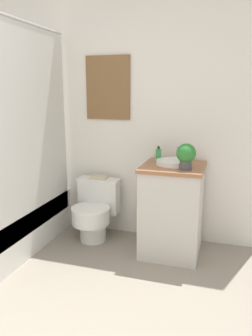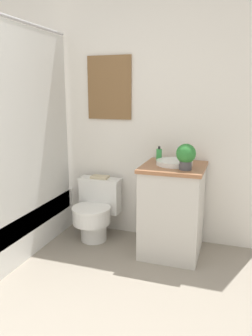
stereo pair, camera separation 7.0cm
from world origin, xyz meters
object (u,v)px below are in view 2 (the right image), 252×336
sink (174,163)px  book_on_tank (100,177)px  toilet (96,210)px  soap_bottle (159,155)px  potted_plant (186,155)px

sink → book_on_tank: bearing=168.9°
toilet → book_on_tank: (-0.00, 0.12, 0.31)m
toilet → soap_bottle: size_ratio=4.22×
sink → book_on_tank: sink is taller
toilet → sink: 0.94m
sink → potted_plant: potted_plant is taller
toilet → sink: bearing=-2.1°
sink → soap_bottle: 0.19m
potted_plant → book_on_tank: (-0.89, 0.31, -0.33)m
toilet → potted_plant: potted_plant is taller
sink → book_on_tank: (-0.77, 0.15, -0.23)m
toilet → potted_plant: bearing=-11.7°
soap_bottle → potted_plant: potted_plant is taller
sink → book_on_tank: size_ratio=2.04×
soap_bottle → potted_plant: (0.28, -0.26, 0.06)m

